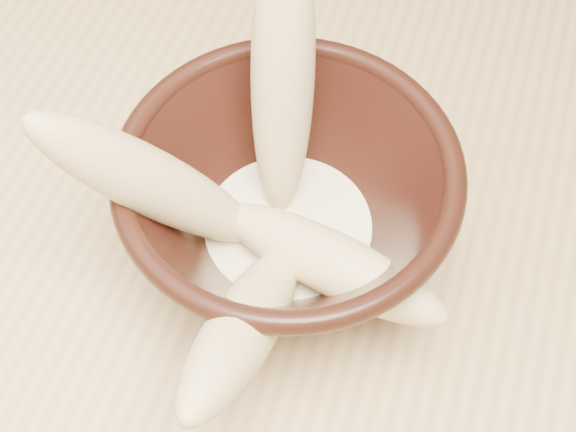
# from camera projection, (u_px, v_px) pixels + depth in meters

# --- Properties ---
(bowl) EXTENTS (0.18, 0.18, 0.10)m
(bowl) POSITION_uv_depth(u_px,v_px,m) (288.00, 208.00, 0.44)
(bowl) COLOR black
(bowl) RESTS_ON table
(milk_puddle) EXTENTS (0.10, 0.10, 0.01)m
(milk_puddle) POSITION_uv_depth(u_px,v_px,m) (288.00, 231.00, 0.46)
(milk_puddle) COLOR #FDF4CB
(milk_puddle) RESTS_ON bowl
(banana_upright) EXTENTS (0.06, 0.11, 0.17)m
(banana_upright) POSITION_uv_depth(u_px,v_px,m) (283.00, 74.00, 0.42)
(banana_upright) COLOR #E7D388
(banana_upright) RESTS_ON bowl
(banana_left) EXTENTS (0.13, 0.08, 0.14)m
(banana_left) POSITION_uv_depth(u_px,v_px,m) (154.00, 184.00, 0.40)
(banana_left) COLOR #E7D388
(banana_left) RESTS_ON bowl
(banana_across) EXTENTS (0.14, 0.07, 0.04)m
(banana_across) POSITION_uv_depth(u_px,v_px,m) (330.00, 262.00, 0.42)
(banana_across) COLOR #E7D388
(banana_across) RESTS_ON bowl
(banana_front) EXTENTS (0.04, 0.14, 0.10)m
(banana_front) POSITION_uv_depth(u_px,v_px,m) (244.00, 326.00, 0.38)
(banana_front) COLOR #E7D388
(banana_front) RESTS_ON bowl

